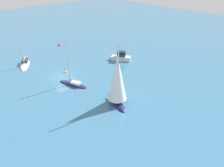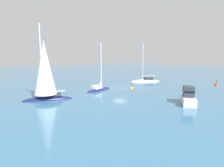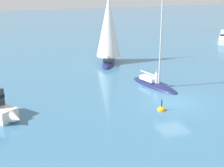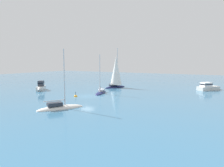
{
  "view_description": "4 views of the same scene",
  "coord_description": "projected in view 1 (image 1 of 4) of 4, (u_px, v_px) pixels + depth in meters",
  "views": [
    {
      "loc": [
        38.42,
        -21.02,
        20.02
      ],
      "look_at": [
        10.95,
        3.41,
        1.46
      ],
      "focal_mm": 39.17,
      "sensor_mm": 36.0,
      "label": 1
    },
    {
      "loc": [
        24.11,
        27.48,
        6.09
      ],
      "look_at": [
        0.62,
        -1.55,
        0.69
      ],
      "focal_mm": 32.19,
      "sensor_mm": 36.0,
      "label": 2
    },
    {
      "loc": [
        -23.64,
        12.89,
        10.39
      ],
      "look_at": [
        1.71,
        4.93,
        1.62
      ],
      "focal_mm": 53.73,
      "sensor_mm": 36.0,
      "label": 3
    },
    {
      "loc": [
        -30.74,
        -22.93,
        6.73
      ],
      "look_at": [
        1.0,
        -5.01,
        2.69
      ],
      "focal_mm": 31.88,
      "sensor_mm": 36.0,
      "label": 4
    }
  ],
  "objects": [
    {
      "name": "channel_buoy",
      "position": [
        65.0,
        72.0,
        49.03
      ],
      "size": [
        0.66,
        0.66,
        1.23
      ],
      "color": "orange",
      "rests_on": "ground"
    },
    {
      "name": "cabin_cruiser",
      "position": [
        120.0,
        57.0,
        54.39
      ],
      "size": [
        4.83,
        4.15,
        2.23
      ],
      "rotation": [
        0.0,
        0.0,
        3.8
      ],
      "color": "silver",
      "rests_on": "ground"
    },
    {
      "name": "sailboat",
      "position": [
        117.0,
        82.0,
        36.66
      ],
      "size": [
        6.56,
        3.85,
        10.58
      ],
      "rotation": [
        0.0,
        0.0,
        5.91
      ],
      "color": "#191E4C",
      "rests_on": "ground"
    },
    {
      "name": "ground_plane",
      "position": [
        61.0,
        76.0,
        47.12
      ],
      "size": [
        160.0,
        160.0,
        0.0
      ],
      "primitive_type": "plane",
      "color": "teal"
    },
    {
      "name": "sloop",
      "position": [
        73.0,
        84.0,
        43.87
      ],
      "size": [
        6.27,
        3.36,
        8.6
      ],
      "rotation": [
        0.0,
        0.0,
        3.45
      ],
      "color": "#191E4C",
      "rests_on": "ground"
    },
    {
      "name": "mooring_buoy",
      "position": [
        59.0,
        45.0,
        64.37
      ],
      "size": [
        0.8,
        0.8,
        1.35
      ],
      "color": "red",
      "rests_on": "ground"
    },
    {
      "name": "ketch",
      "position": [
        25.0,
        65.0,
        52.2
      ],
      "size": [
        6.66,
        4.93,
        9.03
      ],
      "rotation": [
        0.0,
        0.0,
        5.75
      ],
      "color": "silver",
      "rests_on": "ground"
    }
  ]
}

